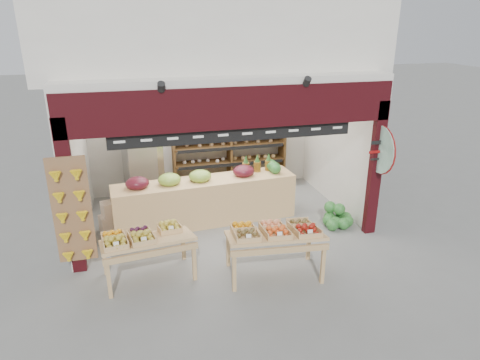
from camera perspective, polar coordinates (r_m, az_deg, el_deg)
name	(u,v)px	position (r m, az deg, el deg)	size (l,w,h in m)	color
ground	(224,225)	(8.97, -2.19, -5.98)	(60.00, 60.00, 0.00)	slate
shop_structure	(204,24)	(9.62, -4.80, 19.97)	(6.36, 5.12, 5.40)	silver
banana_board	(72,213)	(7.33, -21.46, -4.15)	(0.60, 0.15, 1.80)	brown
gift_sign	(380,150)	(8.37, 18.22, 3.88)	(0.04, 0.93, 0.92)	#A9D5C0
back_shelving	(230,146)	(10.49, -1.40, 4.60)	(2.79, 0.46, 1.74)	brown
refrigerator	(143,163)	(9.92, -12.83, 2.17)	(0.75, 0.75, 1.93)	#A9ACB0
cardboard_stack	(122,217)	(9.07, -15.42, -4.80)	(1.03, 0.85, 0.64)	beige
mid_counter	(205,199)	(8.91, -4.69, -2.60)	(3.80, 1.00, 1.16)	tan
display_table_left	(141,238)	(7.08, -13.11, -7.59)	(1.55, 0.98, 0.95)	tan
display_table_right	(275,232)	(6.99, 4.64, -6.99)	(1.63, 1.03, 1.00)	tan
watermelon_pile	(337,218)	(9.10, 12.85, -4.95)	(0.67, 0.62, 0.47)	#1A501F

